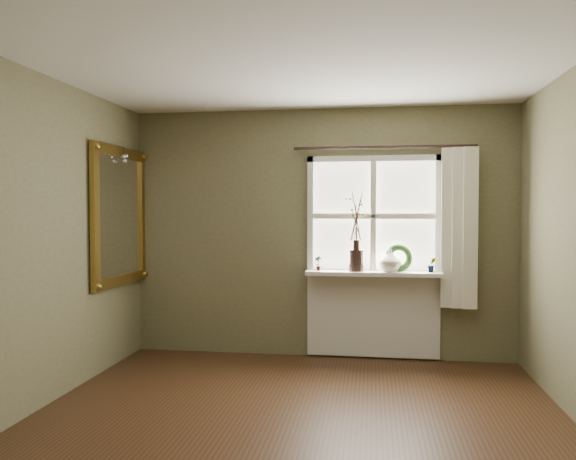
% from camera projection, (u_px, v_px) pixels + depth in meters
% --- Properties ---
extents(floor, '(4.50, 4.50, 0.00)m').
position_uv_depth(floor, '(289.00, 443.00, 3.71)').
color(floor, '#372011').
rests_on(floor, ground).
extents(ceiling, '(4.50, 4.50, 0.00)m').
position_uv_depth(ceiling, '(289.00, 46.00, 3.62)').
color(ceiling, silver).
rests_on(ceiling, ground).
extents(wall_back, '(4.00, 0.10, 2.60)m').
position_uv_depth(wall_back, '(321.00, 233.00, 5.93)').
color(wall_back, brown).
rests_on(wall_back, ground).
extents(wall_left, '(0.10, 4.50, 2.60)m').
position_uv_depth(wall_left, '(2.00, 244.00, 3.97)').
color(wall_left, brown).
rests_on(wall_left, ground).
extents(wall_front, '(4.00, 0.10, 2.60)m').
position_uv_depth(wall_front, '(152.00, 306.00, 1.39)').
color(wall_front, brown).
rests_on(wall_front, ground).
extents(window_frame, '(1.36, 0.06, 1.24)m').
position_uv_depth(window_frame, '(373.00, 216.00, 5.78)').
color(window_frame, silver).
rests_on(window_frame, wall_back).
extents(window_sill, '(1.36, 0.26, 0.04)m').
position_uv_depth(window_sill, '(373.00, 273.00, 5.69)').
color(window_sill, silver).
rests_on(window_sill, wall_back).
extents(window_apron, '(1.36, 0.04, 0.88)m').
position_uv_depth(window_apron, '(373.00, 314.00, 5.81)').
color(window_apron, silver).
rests_on(window_apron, ground).
extents(dark_jug, '(0.19, 0.19, 0.22)m').
position_uv_depth(dark_jug, '(356.00, 260.00, 5.71)').
color(dark_jug, black).
rests_on(dark_jug, window_sill).
extents(cream_vase, '(0.23, 0.23, 0.23)m').
position_uv_depth(cream_vase, '(390.00, 260.00, 5.66)').
color(cream_vase, silver).
rests_on(cream_vase, window_sill).
extents(wreath, '(0.30, 0.19, 0.29)m').
position_uv_depth(wreath, '(399.00, 261.00, 5.69)').
color(wreath, '#2C4A21').
rests_on(wreath, window_sill).
extents(potted_plant_left, '(0.10, 0.08, 0.15)m').
position_uv_depth(potted_plant_left, '(318.00, 263.00, 5.77)').
color(potted_plant_left, '#2C4A21').
rests_on(potted_plant_left, window_sill).
extents(potted_plant_right, '(0.09, 0.08, 0.15)m').
position_uv_depth(potted_plant_right, '(432.00, 265.00, 5.60)').
color(potted_plant_right, '#2C4A21').
rests_on(potted_plant_right, window_sill).
extents(curtain, '(0.36, 0.12, 1.59)m').
position_uv_depth(curtain, '(459.00, 228.00, 5.56)').
color(curtain, beige).
rests_on(curtain, wall_back).
extents(curtain_rod, '(1.84, 0.03, 0.03)m').
position_uv_depth(curtain_rod, '(384.00, 147.00, 5.68)').
color(curtain_rod, black).
rests_on(curtain_rod, wall_back).
extents(gilt_mirror, '(0.10, 1.16, 1.38)m').
position_uv_depth(gilt_mirror, '(120.00, 216.00, 5.63)').
color(gilt_mirror, white).
rests_on(gilt_mirror, wall_left).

